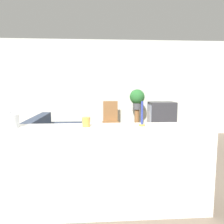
# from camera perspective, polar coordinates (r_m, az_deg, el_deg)

# --- Properties ---
(ground_plane) EXTENTS (14.00, 14.00, 0.00)m
(ground_plane) POSITION_cam_1_polar(r_m,az_deg,el_deg) (3.18, -5.58, -20.01)
(ground_plane) COLOR #756656
(wall_back) EXTENTS (9.00, 0.06, 2.70)m
(wall_back) POSITION_cam_1_polar(r_m,az_deg,el_deg) (6.26, -4.81, 6.15)
(wall_back) COLOR silver
(wall_back) RESTS_ON ground_plane
(couch) EXTENTS (0.93, 1.92, 0.81)m
(couch) POSITION_cam_1_polar(r_m,az_deg,el_deg) (4.53, -15.25, -8.15)
(couch) COLOR #384256
(couch) RESTS_ON ground_plane
(tv_stand) EXTENTS (0.90, 0.45, 0.51)m
(tv_stand) POSITION_cam_1_polar(r_m,az_deg,el_deg) (5.28, 12.71, -6.16)
(tv_stand) COLOR olive
(tv_stand) RESTS_ON ground_plane
(television) EXTENTS (0.59, 0.43, 0.55)m
(television) POSITION_cam_1_polar(r_m,az_deg,el_deg) (5.18, 12.80, -0.46)
(television) COLOR #333338
(television) RESTS_ON tv_stand
(wooden_chair) EXTENTS (0.44, 0.44, 1.01)m
(wooden_chair) POSITION_cam_1_polar(r_m,az_deg,el_deg) (5.89, -0.35, -1.75)
(wooden_chair) COLOR olive
(wooden_chair) RESTS_ON ground_plane
(plant_stand) EXTENTS (0.12, 0.12, 0.80)m
(plant_stand) POSITION_cam_1_polar(r_m,az_deg,el_deg) (5.91, 6.48, -3.16)
(plant_stand) COLOR olive
(plant_stand) RESTS_ON ground_plane
(potted_plant) EXTENTS (0.40, 0.40, 0.53)m
(potted_plant) POSITION_cam_1_polar(r_m,az_deg,el_deg) (5.83, 6.57, 3.68)
(potted_plant) COLOR #4C4C51
(potted_plant) RESTS_ON plant_stand
(foreground_counter) EXTENTS (2.72, 0.44, 0.99)m
(foreground_counter) POSITION_cam_1_polar(r_m,az_deg,el_deg) (2.56, -6.02, -14.76)
(foreground_counter) COLOR white
(foreground_counter) RESTS_ON ground_plane
(decorative_bowl) EXTENTS (0.19, 0.19, 0.19)m
(decorative_bowl) POSITION_cam_1_polar(r_m,az_deg,el_deg) (2.59, -25.23, -2.12)
(decorative_bowl) COLOR silver
(decorative_bowl) RESTS_ON foreground_counter
(candle_jar) EXTENTS (0.09, 0.09, 0.11)m
(candle_jar) POSITION_cam_1_polar(r_m,az_deg,el_deg) (2.42, -6.76, -2.59)
(candle_jar) COLOR gold
(candle_jar) RESTS_ON foreground_counter
(candlestick) EXTENTS (0.07, 0.07, 0.28)m
(candlestick) POSITION_cam_1_polar(r_m,az_deg,el_deg) (2.46, 7.83, -1.49)
(candlestick) COLOR #B7933D
(candlestick) RESTS_ON foreground_counter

